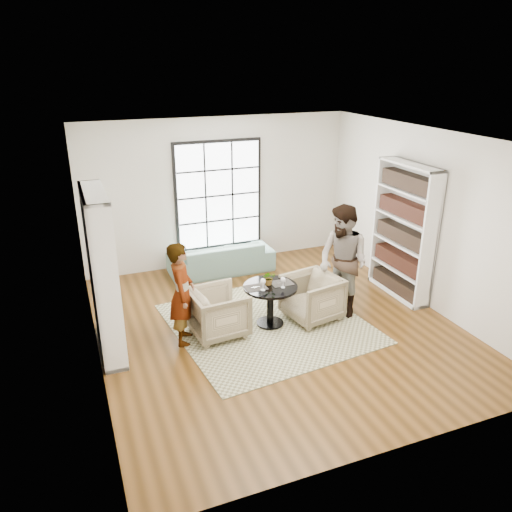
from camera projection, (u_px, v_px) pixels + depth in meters
name	position (u px, v px, depth m)	size (l,w,h in m)	color
ground	(276.00, 326.00, 8.08)	(6.00, 6.00, 0.00)	brown
room_shell	(264.00, 242.00, 8.09)	(6.00, 6.01, 6.00)	silver
rug	(268.00, 323.00, 8.14)	(2.91, 2.91, 0.01)	#B2B086
pedestal_table	(270.00, 297.00, 7.94)	(0.86, 0.86, 0.69)	black
sofa	(221.00, 257.00, 10.04)	(2.08, 0.81, 0.61)	slate
armchair_left	(218.00, 312.00, 7.70)	(0.81, 0.83, 0.76)	tan
armchair_right	(312.00, 298.00, 8.18)	(0.81, 0.83, 0.76)	tan
person_left	(182.00, 294.00, 7.36)	(0.58, 0.38, 1.59)	gray
person_right	(343.00, 261.00, 8.16)	(0.91, 0.71, 1.88)	gray
placemat_left	(256.00, 288.00, 7.80)	(0.34, 0.26, 0.01)	black
placemat_right	(282.00, 283.00, 7.96)	(0.34, 0.26, 0.01)	black
cutlery_left	(256.00, 287.00, 7.80)	(0.14, 0.22, 0.01)	#BAB9BE
cutlery_right	(282.00, 283.00, 7.96)	(0.14, 0.22, 0.01)	#BAB9BE
wine_glass_left	(263.00, 282.00, 7.67)	(0.09, 0.09, 0.20)	silver
wine_glass_right	(283.00, 280.00, 7.76)	(0.08, 0.08, 0.18)	silver
flower_centerpiece	(269.00, 278.00, 7.88)	(0.20, 0.18, 0.23)	gray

